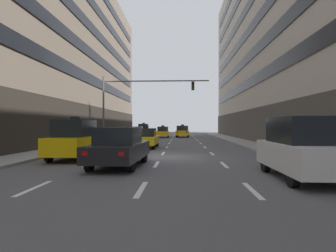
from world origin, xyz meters
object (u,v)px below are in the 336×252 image
(taxi_driving_4, at_px, (183,132))
(car_driving_5, at_px, (136,133))
(taxi_driving_0, at_px, (163,132))
(taxi_driving_1, at_px, (144,130))
(traffic_signal_0, at_px, (136,96))
(car_parked_0, at_px, (301,148))
(car_driving_2, at_px, (119,147))
(taxi_driving_3, at_px, (146,138))
(taxi_driving_6, at_px, (75,140))

(taxi_driving_4, height_order, car_driving_5, taxi_driving_4)
(taxi_driving_0, xyz_separation_m, taxi_driving_1, (-3.34, 3.50, 0.22))
(car_driving_5, height_order, traffic_signal_0, traffic_signal_0)
(car_parked_0, bearing_deg, car_driving_5, 110.23)
(taxi_driving_1, xyz_separation_m, car_driving_2, (3.27, -32.49, -0.15))
(taxi_driving_1, bearing_deg, car_parked_0, -73.98)
(taxi_driving_1, height_order, taxi_driving_4, taxi_driving_1)
(car_driving_2, bearing_deg, taxi_driving_0, 89.86)
(car_driving_5, xyz_separation_m, car_parked_0, (9.93, -26.96, 0.24))
(taxi_driving_1, relative_size, taxi_driving_4, 0.91)
(taxi_driving_3, xyz_separation_m, taxi_driving_6, (-2.90, -7.35, 0.27))
(taxi_driving_1, relative_size, car_driving_2, 0.90)
(taxi_driving_0, height_order, car_parked_0, car_parked_0)
(car_driving_5, height_order, taxi_driving_6, taxi_driving_6)
(car_driving_2, height_order, taxi_driving_4, taxi_driving_4)
(car_driving_2, bearing_deg, taxi_driving_6, 139.41)
(taxi_driving_1, distance_m, taxi_driving_3, 22.82)
(car_parked_0, xyz_separation_m, traffic_signal_0, (-8.56, 18.00, 3.75))
(taxi_driving_0, height_order, car_driving_2, taxi_driving_0)
(taxi_driving_0, xyz_separation_m, taxi_driving_3, (-0.15, -19.09, -0.01))
(taxi_driving_0, relative_size, car_parked_0, 1.00)
(car_driving_2, distance_m, taxi_driving_3, 9.90)
(taxi_driving_4, distance_m, car_driving_5, 8.18)
(traffic_signal_0, bearing_deg, taxi_driving_6, -95.26)
(taxi_driving_3, relative_size, car_parked_0, 0.97)
(traffic_signal_0, bearing_deg, taxi_driving_4, 71.45)
(taxi_driving_4, distance_m, traffic_signal_0, 15.61)
(car_driving_2, xyz_separation_m, taxi_driving_4, (3.02, 29.82, -0.00))
(taxi_driving_6, xyz_separation_m, traffic_signal_0, (1.19, 12.96, 3.75))
(car_parked_0, height_order, traffic_signal_0, traffic_signal_0)
(taxi_driving_1, xyz_separation_m, taxi_driving_4, (6.29, -2.67, -0.15))
(taxi_driving_3, bearing_deg, taxi_driving_4, 81.17)
(taxi_driving_1, bearing_deg, traffic_signal_0, -85.00)
(car_driving_5, relative_size, traffic_signal_0, 0.41)
(taxi_driving_0, bearing_deg, car_driving_2, -90.14)
(taxi_driving_4, bearing_deg, taxi_driving_0, -164.24)
(car_parked_0, bearing_deg, car_driving_2, 159.80)
(taxi_driving_0, bearing_deg, taxi_driving_3, -90.45)
(taxi_driving_6, bearing_deg, traffic_signal_0, 84.74)
(car_parked_0, relative_size, traffic_signal_0, 0.41)
(taxi_driving_0, height_order, car_driving_5, taxi_driving_0)
(car_driving_2, height_order, car_driving_5, car_driving_2)
(taxi_driving_4, bearing_deg, taxi_driving_6, -102.40)
(taxi_driving_1, height_order, car_driving_2, taxi_driving_1)
(taxi_driving_3, relative_size, traffic_signal_0, 0.40)
(taxi_driving_3, height_order, taxi_driving_6, taxi_driving_6)
(taxi_driving_0, height_order, taxi_driving_6, taxi_driving_6)
(taxi_driving_6, distance_m, traffic_signal_0, 13.55)
(car_driving_5, relative_size, taxi_driving_6, 1.00)
(taxi_driving_0, bearing_deg, car_parked_0, -77.98)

